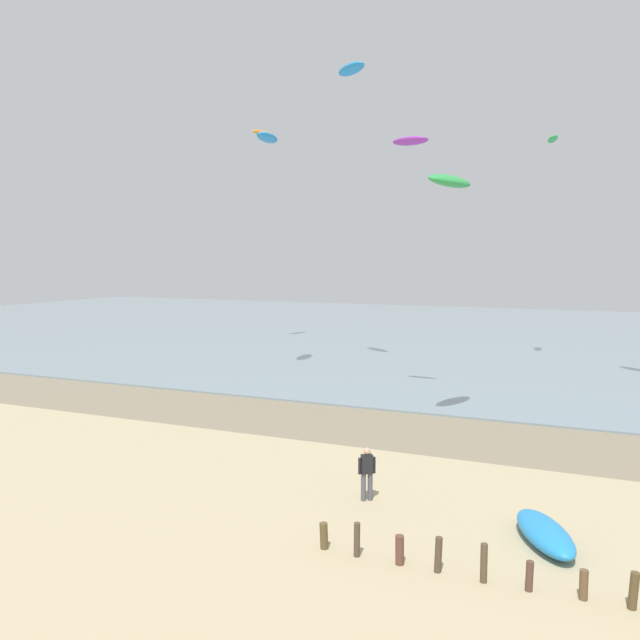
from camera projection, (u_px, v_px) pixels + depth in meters
name	position (u px, v px, depth m)	size (l,w,h in m)	color
wet_sand_strip	(418.00, 432.00, 28.87)	(120.00, 6.50, 0.01)	#84755B
sea	(521.00, 336.00, 63.76)	(160.00, 70.00, 0.10)	gray
groyne_mid	(622.00, 589.00, 14.35)	(14.97, 0.36, 0.96)	brown
person_mid_beach	(367.00, 472.00, 20.68)	(0.48, 0.39, 1.71)	#4C4C56
grounded_kite	(545.00, 533.00, 17.55)	(3.06, 1.10, 0.61)	#2384D1
kite_aloft_1	(263.00, 133.00, 54.95)	(2.55, 0.81, 0.41)	orange
kite_aloft_3	(267.00, 138.00, 40.81)	(3.04, 0.97, 0.49)	#2384D1
kite_aloft_6	(553.00, 139.00, 44.84)	(2.16, 0.69, 0.35)	green
kite_aloft_8	(351.00, 69.00, 42.03)	(2.98, 0.95, 0.48)	#2384D1
kite_aloft_9	(410.00, 141.00, 33.30)	(1.95, 0.62, 0.31)	purple
kite_aloft_10	(450.00, 181.00, 28.00)	(3.08, 0.99, 0.49)	green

